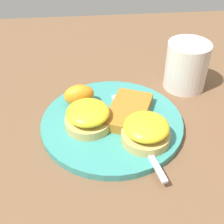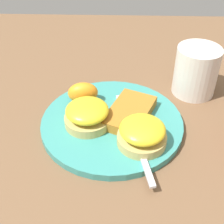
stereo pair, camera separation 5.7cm
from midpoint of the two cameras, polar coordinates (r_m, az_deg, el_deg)
name	(u,v)px [view 2 (the right image)]	position (r m, az deg, el deg)	size (l,w,h in m)	color
ground_plane	(112,126)	(0.60, 2.74, -2.64)	(1.10, 1.10, 0.00)	brown
plate	(112,123)	(0.59, 2.76, -2.14)	(0.27, 0.27, 0.01)	teal
sandwich_benedict_left	(87,114)	(0.57, -1.67, -0.57)	(0.09, 0.09, 0.05)	tan
sandwich_benedict_right	(142,133)	(0.53, 8.60, -4.03)	(0.09, 0.09, 0.05)	tan
hashbrown_patty	(130,113)	(0.59, 6.01, -0.23)	(0.12, 0.07, 0.02)	#A76A22
orange_wedge	(83,93)	(0.62, -2.73, 3.43)	(0.06, 0.04, 0.04)	orange
fork	(133,128)	(0.57, 6.67, -3.06)	(0.23, 0.07, 0.00)	silver
cup	(196,71)	(0.69, 17.43, 7.16)	(0.12, 0.09, 0.10)	silver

